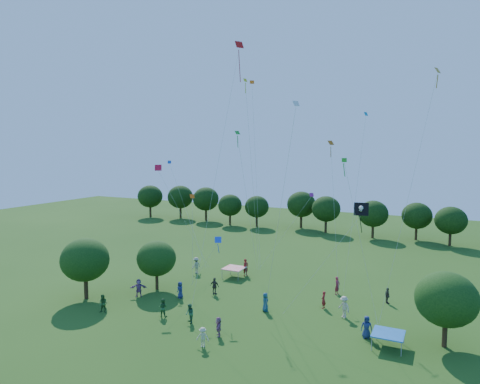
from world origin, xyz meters
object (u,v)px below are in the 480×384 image
object	(u,v)px
tent_red_stripe	(234,268)
pirate_kite	(360,211)
near_tree_east	(446,299)
near_tree_west	(85,260)
near_tree_north	(156,258)
red_high_kite	(232,86)
tent_blue	(388,334)

from	to	relation	value
tent_red_stripe	pirate_kite	size ratio (longest dim) A/B	0.25
near_tree_east	pirate_kite	size ratio (longest dim) A/B	0.62
near_tree_west	pirate_kite	world-z (taller)	pirate_kite
near_tree_west	near_tree_east	size ratio (longest dim) A/B	1.06
near_tree_north	near_tree_east	size ratio (longest dim) A/B	0.90
red_high_kite	tent_red_stripe	bearing A→B (deg)	115.65
near_tree_north	near_tree_east	xyz separation A→B (m)	(26.70, -1.15, 0.35)
near_tree_east	red_high_kite	distance (m)	25.27
near_tree_east	red_high_kite	bearing A→B (deg)	171.37
near_tree_west	tent_blue	size ratio (longest dim) A/B	2.67
near_tree_east	tent_red_stripe	bearing A→B (deg)	158.85
near_tree_north	near_tree_west	bearing A→B (deg)	-130.66
tent_blue	tent_red_stripe	bearing A→B (deg)	150.02
tent_blue	red_high_kite	size ratio (longest dim) A/B	0.09
tent_blue	near_tree_east	bearing A→B (deg)	27.86
near_tree_east	red_high_kite	world-z (taller)	red_high_kite
near_tree_north	near_tree_east	distance (m)	26.73
tent_blue	pirate_kite	world-z (taller)	pirate_kite
tent_blue	near_tree_west	bearing A→B (deg)	-175.61
near_tree_north	tent_red_stripe	distance (m)	9.15
near_tree_west	near_tree_east	xyz separation A→B (m)	(31.17, 4.05, -0.23)
tent_blue	red_high_kite	world-z (taller)	red_high_kite
near_tree_west	red_high_kite	bearing A→B (deg)	29.21
tent_red_stripe	near_tree_east	bearing A→B (deg)	-21.15
tent_red_stripe	red_high_kite	bearing A→B (deg)	-64.35
near_tree_north	pirate_kite	world-z (taller)	pirate_kite
tent_red_stripe	tent_blue	size ratio (longest dim) A/B	1.00
tent_red_stripe	tent_blue	xyz separation A→B (m)	(17.74, -10.24, 0.00)
tent_blue	red_high_kite	bearing A→B (deg)	162.40
near_tree_west	pirate_kite	xyz separation A→B (m)	(24.82, 4.17, 5.80)
near_tree_north	tent_blue	bearing A→B (deg)	-7.66
near_tree_east	pirate_kite	distance (m)	8.76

